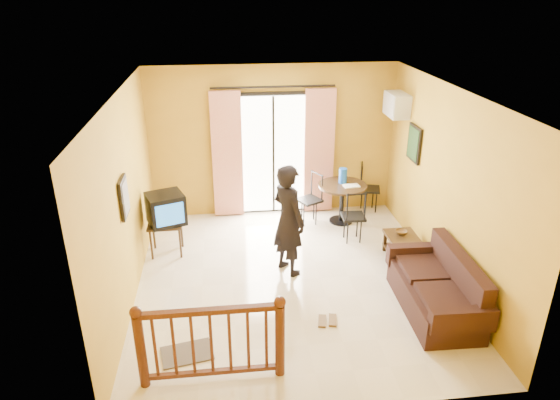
{
  "coord_description": "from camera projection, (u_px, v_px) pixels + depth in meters",
  "views": [
    {
      "loc": [
        -0.93,
        -6.29,
        4.09
      ],
      "look_at": [
        -0.15,
        0.2,
        1.23
      ],
      "focal_mm": 32.0,
      "sensor_mm": 36.0,
      "label": 1
    }
  ],
  "objects": [
    {
      "name": "television",
      "position": [
        166.0,
        209.0,
        7.9
      ],
      "size": [
        0.69,
        0.65,
        0.49
      ],
      "rotation": [
        0.0,
        0.0,
        0.35
      ],
      "color": "black",
      "rests_on": "tv_table"
    },
    {
      "name": "ground",
      "position": [
        291.0,
        280.0,
        7.46
      ],
      "size": [
        5.0,
        5.0,
        0.0
      ],
      "primitive_type": "plane",
      "color": "beige",
      "rests_on": "ground"
    },
    {
      "name": "picture_left",
      "position": [
        124.0,
        197.0,
        6.41
      ],
      "size": [
        0.05,
        0.42,
        0.52
      ],
      "color": "black",
      "rests_on": "room_shell"
    },
    {
      "name": "stair_balustrade",
      "position": [
        211.0,
        338.0,
        5.38
      ],
      "size": [
        1.63,
        0.13,
        1.04
      ],
      "color": "#471E0F",
      "rests_on": "ground"
    },
    {
      "name": "serving_tray",
      "position": [
        351.0,
        186.0,
        8.92
      ],
      "size": [
        0.3,
        0.21,
        0.02
      ],
      "primitive_type": "cube",
      "rotation": [
        0.0,
        0.0,
        0.12
      ],
      "color": "#F1ECCE",
      "rests_on": "dining_table"
    },
    {
      "name": "room_shell",
      "position": [
        292.0,
        174.0,
        6.77
      ],
      "size": [
        5.0,
        5.0,
        5.0
      ],
      "color": "white",
      "rests_on": "ground"
    },
    {
      "name": "air_conditioner",
      "position": [
        397.0,
        105.0,
        8.6
      ],
      "size": [
        0.31,
        0.6,
        0.4
      ],
      "color": "silver",
      "rests_on": "room_shell"
    },
    {
      "name": "doormat",
      "position": [
        187.0,
        353.0,
        5.97
      ],
      "size": [
        0.67,
        0.51,
        0.02
      ],
      "primitive_type": "cube",
      "rotation": [
        0.0,
        0.0,
        0.2
      ],
      "color": "#524941",
      "rests_on": "ground"
    },
    {
      "name": "standing_person",
      "position": [
        288.0,
        220.0,
        7.37
      ],
      "size": [
        0.68,
        0.75,
        1.73
      ],
      "primitive_type": "imported",
      "rotation": [
        0.0,
        0.0,
        2.11
      ],
      "color": "black",
      "rests_on": "ground"
    },
    {
      "name": "tv_table",
      "position": [
        166.0,
        227.0,
        8.03
      ],
      "size": [
        0.55,
        0.46,
        0.55
      ],
      "color": "black",
      "rests_on": "ground"
    },
    {
      "name": "sofa",
      "position": [
        439.0,
        290.0,
        6.66
      ],
      "size": [
        0.85,
        1.75,
        0.83
      ],
      "rotation": [
        0.0,
        0.0,
        -0.03
      ],
      "color": "black",
      "rests_on": "ground"
    },
    {
      "name": "coffee_table",
      "position": [
        405.0,
        247.0,
        7.85
      ],
      "size": [
        0.48,
        0.87,
        0.39
      ],
      "color": "black",
      "rests_on": "ground"
    },
    {
      "name": "sandals",
      "position": [
        327.0,
        321.0,
        6.54
      ],
      "size": [
        0.29,
        0.27,
        0.03
      ],
      "color": "brown",
      "rests_on": "ground"
    },
    {
      "name": "bowl",
      "position": [
        401.0,
        232.0,
        7.98
      ],
      "size": [
        0.22,
        0.22,
        0.06
      ],
      "primitive_type": "imported",
      "rotation": [
        0.0,
        0.0,
        0.18
      ],
      "color": "brown",
      "rests_on": "coffee_table"
    },
    {
      "name": "botanical_print",
      "position": [
        414.0,
        143.0,
        8.22
      ],
      "size": [
        0.05,
        0.5,
        0.6
      ],
      "color": "black",
      "rests_on": "room_shell"
    },
    {
      "name": "dining_chairs",
      "position": [
        343.0,
        224.0,
        9.2
      ],
      "size": [
        1.76,
        1.61,
        0.95
      ],
      "color": "black",
      "rests_on": "ground"
    },
    {
      "name": "water_jug",
      "position": [
        343.0,
        176.0,
        9.03
      ],
      "size": [
        0.15,
        0.15,
        0.27
      ],
      "primitive_type": "cylinder",
      "color": "blue",
      "rests_on": "dining_table"
    },
    {
      "name": "dining_table",
      "position": [
        342.0,
        193.0,
        9.06
      ],
      "size": [
        0.88,
        0.88,
        0.74
      ],
      "color": "black",
      "rests_on": "ground"
    },
    {
      "name": "balcony_door",
      "position": [
        273.0,
        154.0,
        9.19
      ],
      "size": [
        2.25,
        0.14,
        2.46
      ],
      "color": "black",
      "rests_on": "ground"
    }
  ]
}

